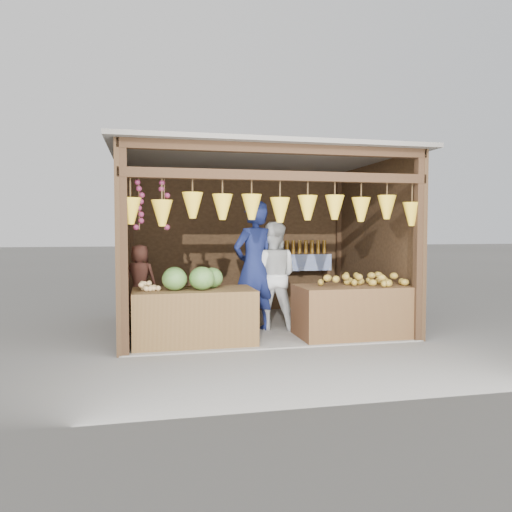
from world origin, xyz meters
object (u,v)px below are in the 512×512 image
Objects in this scene: counter_left at (194,317)px; woman_standing at (272,276)px; man_standing at (254,267)px; vendor_seated at (140,278)px; counter_right at (355,311)px.

woman_standing is (1.26, 0.73, 0.45)m from counter_left.
vendor_seated is (-1.65, 0.38, -0.16)m from man_standing.
counter_right is 1.65× the size of vendor_seated.
woman_standing is (-1.01, 0.77, 0.45)m from counter_right.
counter_right is at bearing -175.30° from vendor_seated.
man_standing is 1.18× the size of woman_standing.
woman_standing is at bearing -163.40° from vendor_seated.
man_standing is at bearing -169.66° from vendor_seated.
woman_standing is 1.98m from vendor_seated.
counter_left is 1.27m from vendor_seated.
vendor_seated is at bearing 161.29° from counter_right.
vendor_seated is at bearing 126.26° from counter_left.
man_standing reaches higher than counter_left.
counter_right is 1.35m from woman_standing.
counter_left is at bearing 6.55° from man_standing.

